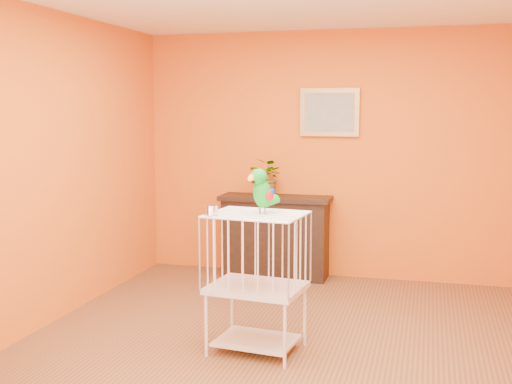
% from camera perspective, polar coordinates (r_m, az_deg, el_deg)
% --- Properties ---
extents(ground, '(4.50, 4.50, 0.00)m').
position_cam_1_polar(ground, '(4.93, 2.21, -13.80)').
color(ground, brown).
rests_on(ground, ground).
extents(room_shell, '(4.50, 4.50, 4.50)m').
position_cam_1_polar(room_shell, '(4.60, 2.31, 4.92)').
color(room_shell, '#CB5813').
rests_on(room_shell, ground).
extents(console_cabinet, '(1.17, 0.42, 0.87)m').
position_cam_1_polar(console_cabinet, '(6.84, 1.71, -3.97)').
color(console_cabinet, black).
rests_on(console_cabinet, ground).
extents(potted_plant, '(0.46, 0.49, 0.31)m').
position_cam_1_polar(potted_plant, '(6.72, 0.93, 0.90)').
color(potted_plant, '#26722D').
rests_on(potted_plant, console_cabinet).
extents(framed_picture, '(0.62, 0.04, 0.50)m').
position_cam_1_polar(framed_picture, '(6.78, 6.55, 7.06)').
color(framed_picture, '#A3773A').
rests_on(framed_picture, room_shell).
extents(birdcage, '(0.72, 0.58, 1.03)m').
position_cam_1_polar(birdcage, '(4.73, 0.04, -7.88)').
color(birdcage, silver).
rests_on(birdcage, ground).
extents(feed_cup, '(0.10, 0.10, 0.07)m').
position_cam_1_polar(feed_cup, '(4.56, -4.01, -1.61)').
color(feed_cup, silver).
rests_on(feed_cup, birdcage).
extents(parrot, '(0.21, 0.29, 0.33)m').
position_cam_1_polar(parrot, '(4.61, 0.56, 0.14)').
color(parrot, '#59544C').
rests_on(parrot, birdcage).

